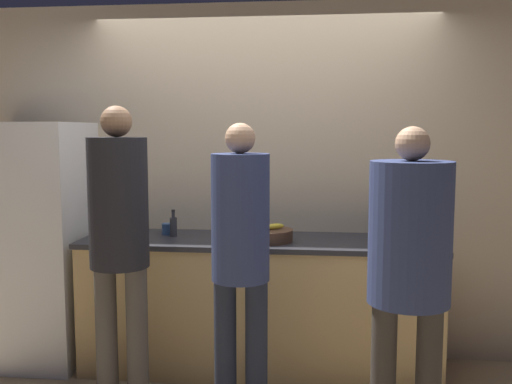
{
  "coord_description": "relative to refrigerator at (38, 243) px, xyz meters",
  "views": [
    {
      "loc": [
        0.41,
        -3.5,
        1.68
      ],
      "look_at": [
        0.0,
        0.15,
        1.28
      ],
      "focal_mm": 40.0,
      "sensor_mm": 36.0,
      "label": 1
    }
  ],
  "objects": [
    {
      "name": "wall_back",
      "position": [
        1.62,
        0.35,
        0.43
      ],
      "size": [
        5.2,
        0.06,
        2.6
      ],
      "color": "#C6B293",
      "rests_on": "ground_plane"
    },
    {
      "name": "counter",
      "position": [
        1.62,
        0.02,
        -0.4
      ],
      "size": [
        2.46,
        0.69,
        0.93
      ],
      "color": "tan",
      "rests_on": "ground_plane"
    },
    {
      "name": "refrigerator",
      "position": [
        0.0,
        0.0,
        0.0
      ],
      "size": [
        0.7,
        0.69,
        1.74
      ],
      "color": "white",
      "rests_on": "ground_plane"
    },
    {
      "name": "person_left",
      "position": [
        0.85,
        -0.65,
        0.22
      ],
      "size": [
        0.35,
        0.35,
        1.82
      ],
      "color": "#4C4742",
      "rests_on": "ground_plane"
    },
    {
      "name": "person_center",
      "position": [
        1.58,
        -0.69,
        0.15
      ],
      "size": [
        0.33,
        0.33,
        1.72
      ],
      "color": "#232838",
      "rests_on": "ground_plane"
    },
    {
      "name": "person_right",
      "position": [
        2.48,
        -1.0,
        0.18
      ],
      "size": [
        0.41,
        0.41,
        1.7
      ],
      "color": "#38332D",
      "rests_on": "ground_plane"
    },
    {
      "name": "fruit_bowl",
      "position": [
        1.69,
        -0.07,
        0.11
      ],
      "size": [
        0.33,
        0.33,
        0.12
      ],
      "color": "#4C3323",
      "rests_on": "counter"
    },
    {
      "name": "utensil_crock",
      "position": [
        2.47,
        0.22,
        0.14
      ],
      "size": [
        0.1,
        0.1,
        0.26
      ],
      "color": "#3D424C",
      "rests_on": "counter"
    },
    {
      "name": "bottle_dark",
      "position": [
        1.0,
        0.03,
        0.14
      ],
      "size": [
        0.05,
        0.05,
        0.19
      ],
      "color": "#333338",
      "rests_on": "counter"
    },
    {
      "name": "bottle_clear",
      "position": [
        0.54,
        -0.14,
        0.13
      ],
      "size": [
        0.07,
        0.07,
        0.17
      ],
      "color": "silver",
      "rests_on": "counter"
    },
    {
      "name": "bottle_amber",
      "position": [
        0.79,
        -0.02,
        0.12
      ],
      "size": [
        0.06,
        0.06,
        0.15
      ],
      "color": "brown",
      "rests_on": "counter"
    },
    {
      "name": "cup_blue",
      "position": [
        0.94,
        0.1,
        0.1
      ],
      "size": [
        0.08,
        0.08,
        0.08
      ],
      "color": "#335184",
      "rests_on": "counter"
    },
    {
      "name": "cup_red",
      "position": [
        2.65,
        0.17,
        0.11
      ],
      "size": [
        0.07,
        0.07,
        0.1
      ],
      "color": "#A33D33",
      "rests_on": "counter"
    }
  ]
}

